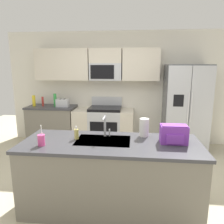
{
  "coord_description": "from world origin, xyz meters",
  "views": [
    {
      "loc": [
        0.42,
        -2.98,
        1.82
      ],
      "look_at": [
        0.04,
        0.6,
        1.05
      ],
      "focal_mm": 34.62,
      "sensor_mm": 36.0,
      "label": 1
    }
  ],
  "objects_px": {
    "bottle_green": "(55,100)",
    "bottle_yellow": "(34,101)",
    "range_oven": "(104,126)",
    "backpack": "(174,134)",
    "drink_cup_pink": "(41,140)",
    "sink_faucet": "(105,125)",
    "refrigerator": "(185,108)",
    "soap_dispenser": "(76,134)",
    "paper_towel_roll": "(144,127)",
    "pepper_mill": "(43,101)",
    "toaster": "(63,103)"
  },
  "relations": [
    {
      "from": "bottle_green",
      "to": "bottle_yellow",
      "type": "bearing_deg",
      "value": -179.32
    },
    {
      "from": "bottle_yellow",
      "to": "range_oven",
      "type": "bearing_deg",
      "value": 1.67
    },
    {
      "from": "backpack",
      "to": "drink_cup_pink",
      "type": "bearing_deg",
      "value": -170.79
    },
    {
      "from": "range_oven",
      "to": "sink_faucet",
      "type": "height_order",
      "value": "sink_faucet"
    },
    {
      "from": "bottle_green",
      "to": "backpack",
      "type": "relative_size",
      "value": 0.93
    },
    {
      "from": "refrigerator",
      "to": "drink_cup_pink",
      "type": "xyz_separation_m",
      "value": [
        -2.17,
        -2.4,
        0.04
      ]
    },
    {
      "from": "bottle_green",
      "to": "sink_faucet",
      "type": "xyz_separation_m",
      "value": [
        1.44,
        -2.04,
        0.02
      ]
    },
    {
      "from": "range_oven",
      "to": "soap_dispenser",
      "type": "xyz_separation_m",
      "value": [
        -0.03,
        -2.2,
        0.53
      ]
    },
    {
      "from": "sink_faucet",
      "to": "paper_towel_roll",
      "type": "xyz_separation_m",
      "value": [
        0.51,
        0.09,
        -0.05
      ]
    },
    {
      "from": "refrigerator",
      "to": "pepper_mill",
      "type": "distance_m",
      "value": 3.23
    },
    {
      "from": "toaster",
      "to": "bottle_yellow",
      "type": "xyz_separation_m",
      "value": [
        -0.69,
        0.0,
        0.04
      ]
    },
    {
      "from": "pepper_mill",
      "to": "backpack",
      "type": "height_order",
      "value": "backpack"
    },
    {
      "from": "bottle_yellow",
      "to": "drink_cup_pink",
      "type": "xyz_separation_m",
      "value": [
        1.25,
        -2.43,
        -0.06
      ]
    },
    {
      "from": "toaster",
      "to": "bottle_yellow",
      "type": "bearing_deg",
      "value": 179.6
    },
    {
      "from": "soap_dispenser",
      "to": "drink_cup_pink",
      "type": "bearing_deg",
      "value": -142.46
    },
    {
      "from": "range_oven",
      "to": "bottle_green",
      "type": "relative_size",
      "value": 4.57
    },
    {
      "from": "toaster",
      "to": "soap_dispenser",
      "type": "xyz_separation_m",
      "value": [
        0.91,
        -2.15,
        -0.02
      ]
    },
    {
      "from": "range_oven",
      "to": "refrigerator",
      "type": "relative_size",
      "value": 0.74
    },
    {
      "from": "toaster",
      "to": "drink_cup_pink",
      "type": "relative_size",
      "value": 1.11
    },
    {
      "from": "drink_cup_pink",
      "to": "refrigerator",
      "type": "bearing_deg",
      "value": 47.83
    },
    {
      "from": "range_oven",
      "to": "bottle_yellow",
      "type": "relative_size",
      "value": 5.39
    },
    {
      "from": "toaster",
      "to": "drink_cup_pink",
      "type": "bearing_deg",
      "value": -76.96
    },
    {
      "from": "pepper_mill",
      "to": "drink_cup_pink",
      "type": "xyz_separation_m",
      "value": [
        1.06,
        -2.47,
        -0.04
      ]
    },
    {
      "from": "range_oven",
      "to": "drink_cup_pink",
      "type": "distance_m",
      "value": 2.56
    },
    {
      "from": "refrigerator",
      "to": "bottle_green",
      "type": "xyz_separation_m",
      "value": [
        -2.91,
        0.03,
        0.12
      ]
    },
    {
      "from": "soap_dispenser",
      "to": "backpack",
      "type": "relative_size",
      "value": 0.53
    },
    {
      "from": "toaster",
      "to": "bottle_green",
      "type": "xyz_separation_m",
      "value": [
        -0.18,
        0.01,
        0.06
      ]
    },
    {
      "from": "sink_faucet",
      "to": "soap_dispenser",
      "type": "bearing_deg",
      "value": -160.65
    },
    {
      "from": "sink_faucet",
      "to": "bottle_green",
      "type": "bearing_deg",
      "value": 125.33
    },
    {
      "from": "drink_cup_pink",
      "to": "backpack",
      "type": "height_order",
      "value": "drink_cup_pink"
    },
    {
      "from": "pepper_mill",
      "to": "drink_cup_pink",
      "type": "bearing_deg",
      "value": -66.86
    },
    {
      "from": "bottle_green",
      "to": "backpack",
      "type": "height_order",
      "value": "bottle_green"
    },
    {
      "from": "bottle_yellow",
      "to": "paper_towel_roll",
      "type": "xyz_separation_m",
      "value": [
        2.47,
        -1.95,
        -0.01
      ]
    },
    {
      "from": "bottle_yellow",
      "to": "paper_towel_roll",
      "type": "distance_m",
      "value": 3.14
    },
    {
      "from": "refrigerator",
      "to": "soap_dispenser",
      "type": "xyz_separation_m",
      "value": [
        -1.82,
        -2.13,
        0.04
      ]
    },
    {
      "from": "range_oven",
      "to": "sink_faucet",
      "type": "bearing_deg",
      "value": -81.18
    },
    {
      "from": "toaster",
      "to": "pepper_mill",
      "type": "bearing_deg",
      "value": 174.24
    },
    {
      "from": "bottle_yellow",
      "to": "bottle_green",
      "type": "xyz_separation_m",
      "value": [
        0.51,
        0.01,
        0.02
      ]
    },
    {
      "from": "pepper_mill",
      "to": "backpack",
      "type": "xyz_separation_m",
      "value": [
        2.62,
        -2.22,
        0.01
      ]
    },
    {
      "from": "sink_faucet",
      "to": "bottle_yellow",
      "type": "bearing_deg",
      "value": 133.9
    },
    {
      "from": "soap_dispenser",
      "to": "bottle_green",
      "type": "bearing_deg",
      "value": 116.77
    },
    {
      "from": "pepper_mill",
      "to": "sink_faucet",
      "type": "bearing_deg",
      "value": -49.71
    },
    {
      "from": "refrigerator",
      "to": "drink_cup_pink",
      "type": "relative_size",
      "value": 7.35
    },
    {
      "from": "toaster",
      "to": "paper_towel_roll",
      "type": "height_order",
      "value": "paper_towel_roll"
    },
    {
      "from": "toaster",
      "to": "backpack",
      "type": "xyz_separation_m",
      "value": [
        2.13,
        -2.17,
        0.03
      ]
    },
    {
      "from": "drink_cup_pink",
      "to": "paper_towel_roll",
      "type": "xyz_separation_m",
      "value": [
        1.22,
        0.48,
        0.05
      ]
    },
    {
      "from": "bottle_yellow",
      "to": "pepper_mill",
      "type": "bearing_deg",
      "value": 13.09
    },
    {
      "from": "range_oven",
      "to": "soap_dispenser",
      "type": "bearing_deg",
      "value": -90.81
    },
    {
      "from": "bottle_green",
      "to": "backpack",
      "type": "xyz_separation_m",
      "value": [
        2.3,
        -2.18,
        -0.03
      ]
    },
    {
      "from": "backpack",
      "to": "refrigerator",
      "type": "bearing_deg",
      "value": 74.15
    }
  ]
}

